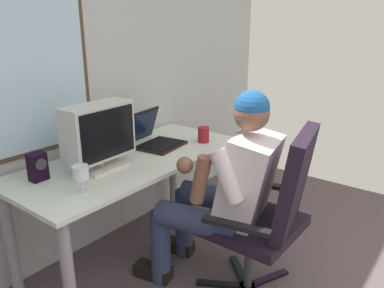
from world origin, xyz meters
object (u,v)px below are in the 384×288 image
(desk, at_px, (133,173))
(person_seated, at_px, (223,188))
(laptop, at_px, (152,136))
(wine_glass, at_px, (81,174))
(crt_monitor, at_px, (99,133))
(desk_speaker, at_px, (38,167))
(office_chair, at_px, (271,207))
(coffee_mug, at_px, (204,135))

(desk, relative_size, person_seated, 1.28)
(laptop, bearing_deg, wine_glass, -161.87)
(person_seated, relative_size, laptop, 3.29)
(crt_monitor, distance_m, desk_speaker, 0.37)
(office_chair, relative_size, person_seated, 0.84)
(person_seated, xyz_separation_m, desk_speaker, (-0.70, 0.73, 0.17))
(desk, relative_size, laptop, 4.22)
(coffee_mug, bearing_deg, person_seated, -132.41)
(office_chair, distance_m, laptop, 0.98)
(laptop, height_order, desk_speaker, laptop)
(desk, relative_size, office_chair, 1.52)
(desk, height_order, person_seated, person_seated)
(desk, bearing_deg, desk_speaker, 166.39)
(office_chair, height_order, person_seated, person_seated)
(desk, distance_m, crt_monitor, 0.40)
(laptop, xyz_separation_m, coffee_mug, (0.27, -0.24, -0.01))
(laptop, bearing_deg, desk_speaker, 175.99)
(desk, bearing_deg, crt_monitor, 177.36)
(crt_monitor, height_order, coffee_mug, crt_monitor)
(desk, height_order, desk_speaker, desk_speaker)
(office_chair, height_order, laptop, office_chair)
(crt_monitor, bearing_deg, coffee_mug, -12.95)
(person_seated, bearing_deg, coffee_mug, 47.59)
(desk_speaker, height_order, coffee_mug, desk_speaker)
(office_chair, distance_m, wine_glass, 1.03)
(crt_monitor, relative_size, wine_glass, 2.96)
(person_seated, bearing_deg, laptop, 79.49)
(laptop, distance_m, desk_speaker, 0.82)
(coffee_mug, bearing_deg, desk, 162.69)
(office_chair, relative_size, laptop, 2.78)
(person_seated, bearing_deg, wine_glass, 147.01)
(wine_glass, bearing_deg, person_seated, -32.99)
(wine_glass, relative_size, desk_speaker, 0.94)
(wine_glass, distance_m, desk_speaker, 0.32)
(person_seated, height_order, crt_monitor, person_seated)
(desk_speaker, bearing_deg, person_seated, -46.43)
(desk, bearing_deg, wine_glass, -160.97)
(desk, relative_size, coffee_mug, 14.17)
(wine_glass, relative_size, coffee_mug, 1.31)
(desk, xyz_separation_m, person_seated, (0.14, -0.60, 0.02))
(desk, xyz_separation_m, office_chair, (0.19, -0.88, -0.04))
(desk, bearing_deg, laptop, 16.37)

